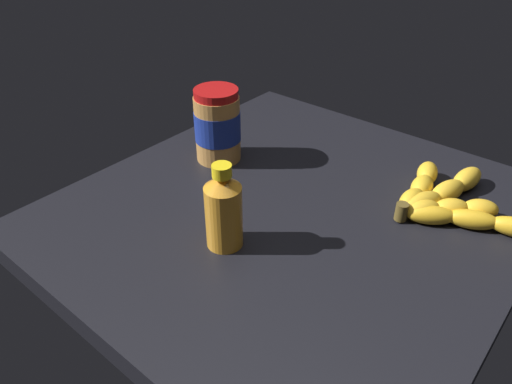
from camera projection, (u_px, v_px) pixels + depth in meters
ground_plane at (294, 216)px, 82.68cm from camera, size 70.14×74.78×4.04cm
banana_bunch at (446, 200)px, 80.04cm from camera, size 23.86×21.63×3.63cm
peanut_butter_jar at (218, 125)px, 91.45cm from camera, size 8.79×8.79×14.27cm
honey_bottle at (224, 210)px, 70.04cm from camera, size 5.52×5.52×13.78cm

